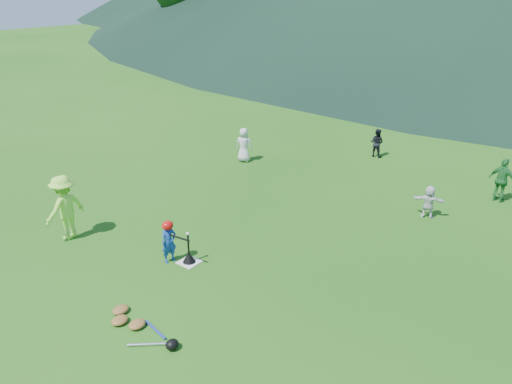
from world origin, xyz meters
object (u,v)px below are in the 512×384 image
at_px(batter_child, 169,242).
at_px(fielder_c, 502,180).
at_px(batting_tee, 189,257).
at_px(equipment_pile, 137,325).
at_px(fielder_b, 377,143).
at_px(fielder_d, 429,202).
at_px(home_plate, 189,262).
at_px(fielder_a, 244,145).
at_px(adult_coach, 65,207).

height_order(batter_child, fielder_c, fielder_c).
bearing_deg(fielder_c, batting_tee, 70.63).
bearing_deg(equipment_pile, batter_child, 121.49).
distance_m(fielder_b, fielder_d, 5.07).
bearing_deg(batting_tee, equipment_pile, -69.15).
xyz_separation_m(batter_child, fielder_b, (0.54, 9.70, 0.02)).
xyz_separation_m(fielder_c, fielder_d, (-1.27, -2.30, -0.20)).
xyz_separation_m(fielder_d, equipment_pile, (-2.59, -7.87, -0.39)).
height_order(fielder_c, equipment_pile, fielder_c).
bearing_deg(home_plate, fielder_b, 89.05).
distance_m(batter_child, equipment_pile, 2.42).
relative_size(fielder_b, fielder_c, 0.79).
bearing_deg(fielder_b, home_plate, 87.46).
bearing_deg(equipment_pile, fielder_b, 93.42).
relative_size(batter_child, fielder_d, 1.09).
bearing_deg(fielder_a, fielder_c, 171.90).
xyz_separation_m(fielder_a, fielder_c, (8.05, 1.77, 0.05)).
bearing_deg(adult_coach, batter_child, 100.16).
bearing_deg(adult_coach, fielder_d, 130.39).
bearing_deg(fielder_a, fielder_d, 155.01).
relative_size(home_plate, fielder_b, 0.44).
relative_size(home_plate, batting_tee, 0.66).
distance_m(batter_child, fielder_a, 7.02).
relative_size(adult_coach, fielder_b, 1.58).
xyz_separation_m(adult_coach, equipment_pile, (4.10, -1.31, -0.75)).
height_order(adult_coach, fielder_b, adult_coach).
height_order(batting_tee, equipment_pile, batting_tee).
xyz_separation_m(home_plate, fielder_d, (3.45, 5.62, 0.45)).
xyz_separation_m(fielder_a, fielder_b, (3.48, 3.32, -0.09)).
relative_size(adult_coach, fielder_d, 1.80).
relative_size(adult_coach, batting_tee, 2.41).
xyz_separation_m(home_plate, fielder_c, (4.72, 7.92, 0.64)).
height_order(batter_child, fielder_d, batter_child).
distance_m(home_plate, batting_tee, 0.12).
bearing_deg(adult_coach, equipment_pile, 68.23).
bearing_deg(equipment_pile, fielder_c, 69.20).
relative_size(fielder_d, equipment_pile, 0.51).
bearing_deg(home_plate, adult_coach, -163.68).
distance_m(fielder_d, equipment_pile, 8.30).
bearing_deg(fielder_d, fielder_b, -67.45).
bearing_deg(batter_child, equipment_pile, -133.97).
bearing_deg(fielder_b, batter_child, 85.21).
distance_m(fielder_a, batting_tee, 7.01).
bearing_deg(home_plate, fielder_c, 59.19).
bearing_deg(batter_child, fielder_c, -17.56).
distance_m(home_plate, fielder_d, 6.61).
bearing_deg(adult_coach, batting_tee, 102.24).
xyz_separation_m(home_plate, batter_child, (-0.39, -0.22, 0.49)).
height_order(batter_child, batting_tee, batter_child).
bearing_deg(fielder_b, fielder_c, 159.62).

